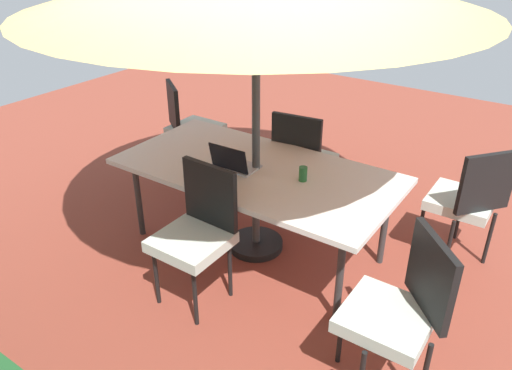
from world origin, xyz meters
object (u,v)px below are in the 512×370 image
(chair_northwest, at_px, (399,308))
(chair_south, at_px, (302,157))
(dining_table, at_px, (256,173))
(laptop, at_px, (234,163))
(chair_north, at_px, (197,230))
(chair_southwest, at_px, (468,198))
(cup, at_px, (303,174))
(chair_southeast, at_px, (189,124))

(chair_northwest, bearing_deg, chair_south, -177.63)
(dining_table, bearing_deg, chair_south, -90.52)
(laptop, bearing_deg, chair_north, 100.39)
(chair_north, distance_m, chair_southwest, 2.03)
(dining_table, xyz_separation_m, chair_north, (-0.00, 0.70, -0.13))
(dining_table, relative_size, chair_south, 2.18)
(chair_south, height_order, laptop, chair_south)
(chair_north, height_order, chair_south, same)
(chair_southwest, bearing_deg, dining_table, -22.11)
(chair_north, xyz_separation_m, laptop, (0.13, -0.60, 0.22))
(chair_northwest, height_order, cup, chair_northwest)
(dining_table, height_order, chair_southwest, chair_southwest)
(chair_northwest, height_order, chair_north, same)
(chair_south, bearing_deg, dining_table, 82.01)
(chair_north, distance_m, laptop, 0.65)
(laptop, bearing_deg, cup, -167.62)
(chair_south, bearing_deg, chair_north, 82.31)
(chair_southwest, height_order, laptop, chair_southwest)
(chair_northwest, bearing_deg, cup, -167.79)
(chair_north, bearing_deg, chair_northwest, 3.15)
(chair_southeast, relative_size, cup, 9.08)
(dining_table, relative_size, chair_northwest, 2.18)
(chair_northwest, height_order, laptop, chair_northwest)
(chair_northwest, distance_m, chair_south, 1.95)
(chair_southwest, relative_size, cup, 9.08)
(dining_table, distance_m, chair_south, 0.71)
(dining_table, distance_m, chair_southeast, 1.51)
(cup, bearing_deg, chair_northwest, 145.03)
(chair_southwest, distance_m, cup, 1.27)
(chair_southeast, xyz_separation_m, chair_southwest, (-2.71, -0.04, 0.00))
(dining_table, height_order, chair_southeast, chair_southeast)
(chair_north, relative_size, cup, 9.08)
(dining_table, relative_size, chair_north, 2.18)
(dining_table, xyz_separation_m, cup, (-0.39, -0.02, 0.10))
(dining_table, distance_m, laptop, 0.19)
(dining_table, bearing_deg, chair_north, 90.07)
(chair_southeast, bearing_deg, chair_north, 169.44)
(chair_southeast, relative_size, laptop, 2.99)
(chair_northwest, relative_size, chair_south, 1.00)
(laptop, xyz_separation_m, cup, (-0.52, -0.13, 0.01))
(dining_table, height_order, cup, cup)
(chair_southeast, bearing_deg, dining_table, -172.18)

